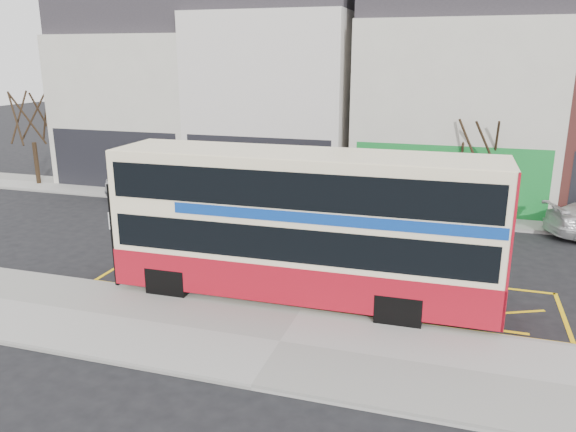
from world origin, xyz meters
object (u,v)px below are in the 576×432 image
(double_decker_bus, at_px, (305,225))
(street_tree_right, at_px, (480,132))
(street_tree_left, at_px, (29,104))
(car_grey, at_px, (387,214))
(bus_stop_post, at_px, (114,226))
(car_silver, at_px, (147,188))

(double_decker_bus, bearing_deg, street_tree_right, 64.25)
(street_tree_left, relative_size, street_tree_right, 1.17)
(double_decker_bus, relative_size, car_grey, 2.78)
(double_decker_bus, distance_m, street_tree_left, 20.91)
(car_grey, bearing_deg, street_tree_right, -50.17)
(double_decker_bus, bearing_deg, bus_stop_post, -170.65)
(car_grey, xyz_separation_m, street_tree_right, (3.45, 2.56, 3.18))
(car_grey, height_order, street_tree_right, street_tree_right)
(bus_stop_post, bearing_deg, car_grey, 58.24)
(double_decker_bus, xyz_separation_m, street_tree_left, (-18.14, 10.18, 2.17))
(double_decker_bus, relative_size, bus_stop_post, 3.46)
(double_decker_bus, xyz_separation_m, bus_stop_post, (-5.63, -1.00, -0.26))
(bus_stop_post, distance_m, street_tree_left, 16.95)
(double_decker_bus, xyz_separation_m, car_grey, (1.38, 7.80, -1.65))
(bus_stop_post, distance_m, street_tree_right, 15.54)
(double_decker_bus, height_order, bus_stop_post, double_decker_bus)
(bus_stop_post, distance_m, car_silver, 10.86)
(car_grey, relative_size, street_tree_left, 0.61)
(double_decker_bus, distance_m, bus_stop_post, 5.72)
(double_decker_bus, bearing_deg, car_silver, 139.43)
(car_grey, bearing_deg, bus_stop_post, 144.75)
(double_decker_bus, distance_m, car_silver, 13.62)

